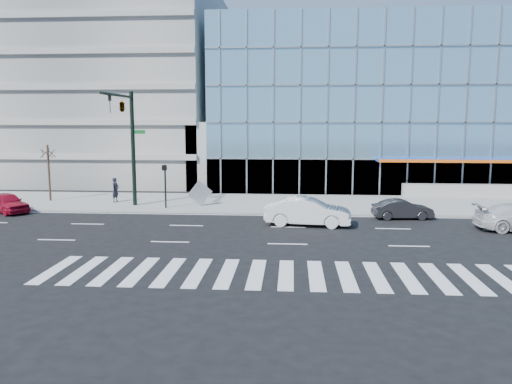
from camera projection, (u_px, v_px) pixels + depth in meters
ground at (288, 227)px, 28.98m from camera, size 160.00×160.00×0.00m
sidewalk at (289, 203)px, 36.87m from camera, size 120.00×8.00×0.15m
theatre_building at (424, 107)px, 52.57m from camera, size 42.00×26.00×15.00m
parking_garage at (109, 85)px, 54.66m from camera, size 24.00×24.00×20.00m
ramp_block at (226, 154)px, 46.76m from camera, size 6.00×8.00×6.00m
tower_backdrop at (138, 27)px, 96.81m from camera, size 14.00×14.00×48.00m
traffic_signal at (125, 120)px, 33.40m from camera, size 1.14×5.74×8.00m
ped_signal_post at (165, 179)px, 34.17m from camera, size 0.30×0.33×3.00m
street_tree_near at (48, 152)px, 37.14m from camera, size 1.10×1.10×4.23m
white_sedan at (308, 212)px, 29.36m from camera, size 5.18×2.28×1.65m
dark_sedan at (402, 209)px, 31.35m from camera, size 3.81×1.64×1.22m
red_sedan at (7, 203)px, 33.48m from camera, size 4.16×3.56×1.35m
pedestrian at (116, 190)px, 36.86m from camera, size 0.60×0.75×1.81m
tilted_panel at (200, 193)px, 35.16m from camera, size 1.64×0.92×1.83m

